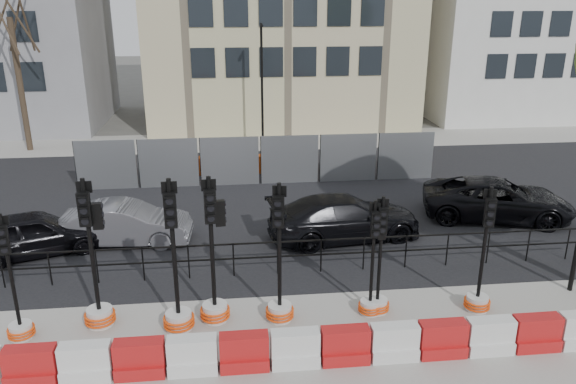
{
  "coord_description": "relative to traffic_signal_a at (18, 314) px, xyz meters",
  "views": [
    {
      "loc": [
        -1.21,
        -12.57,
        7.32
      ],
      "look_at": [
        0.48,
        3.0,
        1.77
      ],
      "focal_mm": 35.0,
      "sensor_mm": 36.0,
      "label": 1
    }
  ],
  "objects": [
    {
      "name": "road",
      "position": [
        5.99,
        8.2,
        -0.61
      ],
      "size": [
        40.0,
        14.0,
        0.03
      ],
      "primitive_type": "cube",
      "color": "black",
      "rests_on": "ground"
    },
    {
      "name": "sidewalk_near",
      "position": [
        5.99,
        -1.8,
        -0.61
      ],
      "size": [
        40.0,
        6.0,
        0.02
      ],
      "primitive_type": "cube",
      "color": "gray",
      "rests_on": "ground"
    },
    {
      "name": "barrier_row",
      "position": [
        5.99,
        -1.6,
        -0.26
      ],
      "size": [
        15.7,
        0.5,
        0.8
      ],
      "color": "red",
      "rests_on": "ground"
    },
    {
      "name": "kerb_railing",
      "position": [
        5.99,
        2.4,
        0.06
      ],
      "size": [
        18.0,
        0.04,
        1.0
      ],
      "color": "black",
      "rests_on": "ground"
    },
    {
      "name": "traffic_signal_b",
      "position": [
        1.66,
        0.35,
        0.24
      ],
      "size": [
        0.71,
        0.71,
        3.61
      ],
      "rotation": [
        0.0,
        0.0,
        0.02
      ],
      "color": "silver",
      "rests_on": "ground"
    },
    {
      "name": "heras_fencing",
      "position": [
        6.56,
        11.07,
        0.03
      ],
      "size": [
        14.33,
        1.72,
        2.0
      ],
      "color": "gray",
      "rests_on": "ground"
    },
    {
      "name": "lamp_post_far",
      "position": [
        6.49,
        16.19,
        2.6
      ],
      "size": [
        0.12,
        0.56,
        6.0
      ],
      "color": "black",
      "rests_on": "ground"
    },
    {
      "name": "traffic_signal_a",
      "position": [
        0.0,
        0.0,
        0.0
      ],
      "size": [
        0.59,
        0.59,
        3.02
      ],
      "rotation": [
        0.0,
        0.0,
        0.22
      ],
      "color": "silver",
      "rests_on": "ground"
    },
    {
      "name": "sidewalk_far",
      "position": [
        5.99,
        17.2,
        -0.61
      ],
      "size": [
        40.0,
        4.0,
        0.02
      ],
      "primitive_type": "cube",
      "color": "gray",
      "rests_on": "ground"
    },
    {
      "name": "car_d",
      "position": [
        13.83,
        5.71,
        0.07
      ],
      "size": [
        4.81,
        6.12,
        1.38
      ],
      "primitive_type": "imported",
      "rotation": [
        0.0,
        0.0,
        1.3
      ],
      "color": "black",
      "rests_on": "ground"
    },
    {
      "name": "car_a",
      "position": [
        -1.01,
        4.48,
        0.04
      ],
      "size": [
        3.96,
        4.88,
        1.33
      ],
      "primitive_type": "imported",
      "rotation": [
        0.0,
        0.0,
        1.9
      ],
      "color": "black",
      "rests_on": "ground"
    },
    {
      "name": "ground",
      "position": [
        5.99,
        1.2,
        -0.62
      ],
      "size": [
        120.0,
        120.0,
        0.0
      ],
      "primitive_type": "plane",
      "color": "#51514C",
      "rests_on": "ground"
    },
    {
      "name": "traffic_signal_f",
      "position": [
        8.03,
        0.16,
        0.07
      ],
      "size": [
        0.58,
        0.58,
        2.92
      ],
      "rotation": [
        0.0,
        0.0,
        -0.03
      ],
      "color": "silver",
      "rests_on": "ground"
    },
    {
      "name": "traffic_signal_e",
      "position": [
        5.83,
        0.12,
        0.09
      ],
      "size": [
        0.68,
        0.68,
        3.43
      ],
      "rotation": [
        0.0,
        0.0,
        -0.23
      ],
      "color": "silver",
      "rests_on": "ground"
    },
    {
      "name": "car_c",
      "position": [
        8.3,
        4.63,
        0.07
      ],
      "size": [
        3.24,
        5.33,
        1.4
      ],
      "primitive_type": "imported",
      "rotation": [
        0.0,
        0.0,
        1.71
      ],
      "color": "black",
      "rests_on": "ground"
    },
    {
      "name": "traffic_signal_g",
      "position": [
        8.21,
        0.21,
        -0.0
      ],
      "size": [
        0.59,
        0.59,
        2.99
      ],
      "rotation": [
        0.0,
        0.0,
        -0.18
      ],
      "color": "silver",
      "rests_on": "ground"
    },
    {
      "name": "car_b",
      "position": [
        1.55,
        4.98,
        0.03
      ],
      "size": [
        1.89,
        4.14,
        1.3
      ],
      "primitive_type": "imported",
      "rotation": [
        0.0,
        0.0,
        1.51
      ],
      "color": "#55555A",
      "rests_on": "ground"
    },
    {
      "name": "traffic_signal_d",
      "position": [
        4.33,
        0.27,
        0.23
      ],
      "size": [
        0.71,
        0.71,
        3.59
      ],
      "rotation": [
        0.0,
        0.0,
        0.11
      ],
      "color": "silver",
      "rests_on": "ground"
    },
    {
      "name": "traffic_signal_c",
      "position": [
        3.49,
        -0.02,
        0.13
      ],
      "size": [
        0.72,
        0.72,
        3.66
      ],
      "rotation": [
        0.0,
        0.0,
        0.06
      ],
      "color": "silver",
      "rests_on": "ground"
    },
    {
      "name": "traffic_signal_h",
      "position": [
        10.66,
        0.04,
        0.04
      ],
      "size": [
        0.63,
        0.63,
        3.19
      ],
      "rotation": [
        0.0,
        0.0,
        -0.23
      ],
      "color": "silver",
      "rests_on": "ground"
    },
    {
      "name": "tree_bare_far",
      "position": [
        -5.01,
        16.7,
        6.03
      ],
      "size": [
        2.0,
        2.0,
        9.0
      ],
      "color": "#473828",
      "rests_on": "ground"
    }
  ]
}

